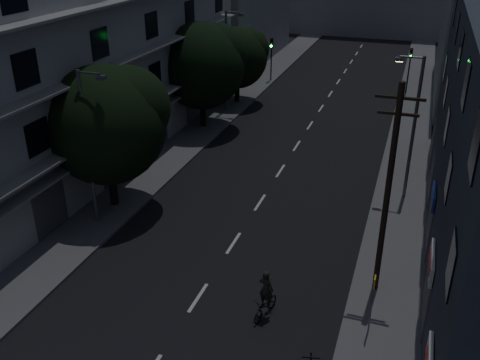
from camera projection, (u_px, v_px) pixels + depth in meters
The scene contains 16 objects.
ground at pixel (298, 143), 38.27m from camera, with size 160.00×160.00×0.00m, color black.
sidewalk_left at pixel (201, 131), 40.41m from camera, with size 3.00×90.00×0.15m, color #565659.
sidewalk_right at pixel (407, 156), 36.07m from camera, with size 3.00×90.00×0.15m, color #565659.
lane_markings at pixel (316, 116), 43.60m from camera, with size 0.15×60.50×0.01m.
building_left at pixel (87, 54), 32.74m from camera, with size 7.00×36.00×14.00m.
tree_near at pixel (107, 120), 27.68m from camera, with size 6.31×6.31×7.78m.
tree_mid at pixel (203, 62), 39.08m from camera, with size 6.36×6.36×7.82m.
tree_far at pixel (238, 55), 45.19m from camera, with size 5.15×5.15×6.37m.
traffic_signal_far_right at pixel (410, 61), 47.75m from camera, with size 0.28×0.37×4.10m.
traffic_signal_far_left at pixel (271, 50), 51.87m from camera, with size 0.28×0.37×4.10m.
street_lamp_left_near at pixel (89, 142), 26.06m from camera, with size 1.51×0.25×8.00m.
street_lamp_right at pixel (412, 122), 28.66m from camera, with size 1.51×0.25×8.00m.
street_lamp_left_far at pixel (228, 57), 42.77m from camera, with size 1.51×0.25×8.00m.
utility_pole at pixel (388, 189), 20.82m from camera, with size 1.80×0.24×9.00m.
bus_stop_sign at pixel (373, 295), 19.65m from camera, with size 0.06×0.35×2.52m.
cyclist at pixel (266, 300), 21.19m from camera, with size 0.99×1.78×2.14m.
Camera 1 is at (7.50, -10.08, 14.22)m, focal length 40.00 mm.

